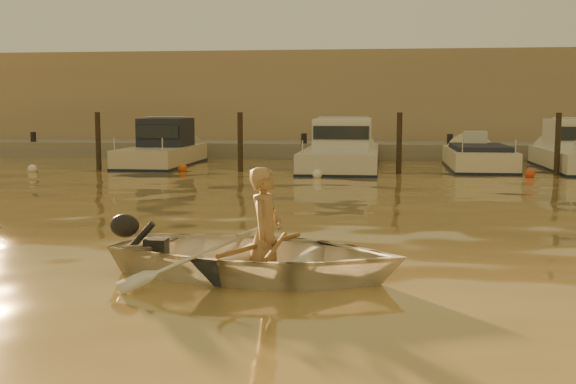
# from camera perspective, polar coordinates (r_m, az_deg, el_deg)

# --- Properties ---
(ground_plane) EXTENTS (160.00, 160.00, 0.00)m
(ground_plane) POSITION_cam_1_polar(r_m,az_deg,el_deg) (10.37, 11.60, -5.59)
(ground_plane) COLOR olive
(ground_plane) RESTS_ON ground
(dinghy) EXTENTS (4.27, 3.38, 0.80)m
(dinghy) POSITION_cam_1_polar(r_m,az_deg,el_deg) (9.41, -2.35, -5.00)
(dinghy) COLOR silver
(dinghy) RESTS_ON ground_plane
(person) EXTENTS (0.52, 0.69, 1.73)m
(person) POSITION_cam_1_polar(r_m,az_deg,el_deg) (9.32, -1.78, -3.32)
(person) COLOR #A47E52
(person) RESTS_ON dinghy
(outboard_motor) EXTENTS (0.96, 0.55, 0.70)m
(outboard_motor) POSITION_cam_1_polar(r_m,az_deg,el_deg) (10.01, -10.48, -4.38)
(outboard_motor) COLOR black
(outboard_motor) RESTS_ON dinghy
(oar_port) EXTENTS (0.13, 2.10, 0.13)m
(oar_port) POSITION_cam_1_polar(r_m,az_deg,el_deg) (9.30, -0.90, -4.24)
(oar_port) COLOR brown
(oar_port) RESTS_ON dinghy
(oar_starboard) EXTENTS (0.78, 1.99, 0.13)m
(oar_starboard) POSITION_cam_1_polar(r_m,az_deg,el_deg) (9.36, -2.07, -4.17)
(oar_starboard) COLOR brown
(oar_starboard) RESTS_ON dinghy
(moored_boat_1) EXTENTS (2.10, 6.30, 1.75)m
(moored_boat_1) POSITION_cam_1_polar(r_m,az_deg,el_deg) (27.39, -9.93, 3.39)
(moored_boat_1) COLOR beige
(moored_boat_1) RESTS_ON ground_plane
(moored_boat_2) EXTENTS (2.58, 8.54, 1.75)m
(moored_boat_2) POSITION_cam_1_polar(r_m,az_deg,el_deg) (26.19, 4.29, 3.32)
(moored_boat_2) COLOR silver
(moored_boat_2) RESTS_ON ground_plane
(moored_boat_3) EXTENTS (2.06, 5.96, 0.95)m
(moored_boat_3) POSITION_cam_1_polar(r_m,az_deg,el_deg) (26.40, 14.78, 2.27)
(moored_boat_3) COLOR beige
(moored_boat_3) RESTS_ON ground_plane
(piling_0) EXTENTS (0.18, 0.18, 2.20)m
(piling_0) POSITION_cam_1_polar(r_m,az_deg,el_deg) (25.84, -14.76, 3.68)
(piling_0) COLOR #2D2319
(piling_0) RESTS_ON ground_plane
(piling_1) EXTENTS (0.18, 0.18, 2.20)m
(piling_1) POSITION_cam_1_polar(r_m,az_deg,el_deg) (24.40, -3.79, 3.72)
(piling_1) COLOR #2D2319
(piling_1) RESTS_ON ground_plane
(piling_2) EXTENTS (0.18, 0.18, 2.20)m
(piling_2) POSITION_cam_1_polar(r_m,az_deg,el_deg) (23.95, 8.77, 3.60)
(piling_2) COLOR #2D2319
(piling_2) RESTS_ON ground_plane
(piling_3) EXTENTS (0.18, 0.18, 2.20)m
(piling_3) POSITION_cam_1_polar(r_m,az_deg,el_deg) (24.59, 20.52, 3.33)
(piling_3) COLOR #2D2319
(piling_3) RESTS_ON ground_plane
(fender_a) EXTENTS (0.30, 0.30, 0.30)m
(fender_a) POSITION_cam_1_polar(r_m,az_deg,el_deg) (25.81, -19.55, 1.73)
(fender_a) COLOR white
(fender_a) RESTS_ON ground_plane
(fender_b) EXTENTS (0.30, 0.30, 0.30)m
(fender_b) POSITION_cam_1_polar(r_m,az_deg,el_deg) (24.88, -8.32, 1.87)
(fender_b) COLOR #D75519
(fender_b) RESTS_ON ground_plane
(fender_c) EXTENTS (0.30, 0.30, 0.30)m
(fender_c) POSITION_cam_1_polar(r_m,az_deg,el_deg) (22.40, 2.33, 1.40)
(fender_c) COLOR white
(fender_c) RESTS_ON ground_plane
(fender_d) EXTENTS (0.30, 0.30, 0.30)m
(fender_d) POSITION_cam_1_polar(r_m,az_deg,el_deg) (23.69, 18.57, 1.35)
(fender_d) COLOR red
(fender_d) RESTS_ON ground_plane
(quay) EXTENTS (52.00, 4.00, 1.00)m
(quay) POSITION_cam_1_polar(r_m,az_deg,el_deg) (31.68, 8.78, 3.00)
(quay) COLOR gray
(quay) RESTS_ON ground_plane
(waterfront_building) EXTENTS (46.00, 7.00, 4.80)m
(waterfront_building) POSITION_cam_1_polar(r_m,az_deg,el_deg) (37.12, 8.64, 7.02)
(waterfront_building) COLOR #9E8466
(waterfront_building) RESTS_ON quay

